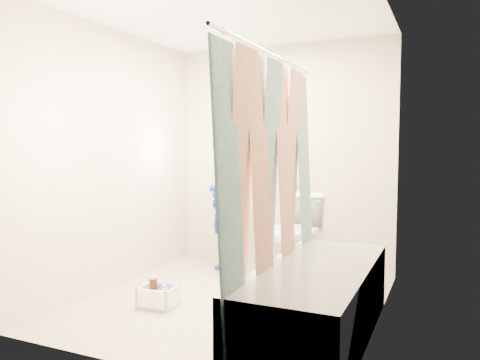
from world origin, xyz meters
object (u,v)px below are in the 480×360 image
at_px(bathtub, 316,299).
at_px(toilet, 295,234).
at_px(plumber, 227,197).
at_px(cleaning_caddy, 159,298).

xyz_separation_m(bathtub, toilet, (-0.61, 1.46, 0.15)).
relative_size(bathtub, plumber, 1.10).
bearing_deg(cleaning_caddy, toilet, 59.33).
relative_size(plumber, cleaning_caddy, 5.27).
bearing_deg(bathtub, cleaning_caddy, 177.69).
height_order(toilet, plumber, plumber).
distance_m(toilet, plumber, 0.79).
xyz_separation_m(toilet, cleaning_caddy, (-0.72, -1.40, -0.33)).
bearing_deg(toilet, cleaning_caddy, -116.63).
xyz_separation_m(bathtub, cleaning_caddy, (-1.33, 0.05, -0.19)).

